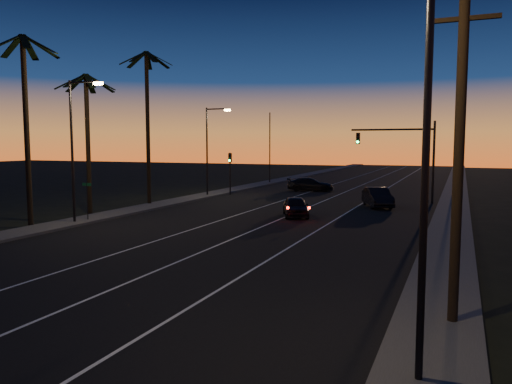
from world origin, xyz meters
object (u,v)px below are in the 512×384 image
at_px(right_car, 378,197).
at_px(cross_car, 310,184).
at_px(utility_pole, 460,136).
at_px(lead_car, 296,206).
at_px(signal_mast, 405,147).

relative_size(right_car, cross_car, 0.94).
height_order(utility_pole, cross_car, utility_pole).
distance_m(utility_pole, cross_car, 40.03).
xyz_separation_m(lead_car, cross_car, (-4.29, 18.43, 0.02)).
height_order(signal_mast, right_car, signal_mast).
bearing_deg(right_car, lead_car, -121.12).
xyz_separation_m(signal_mast, right_car, (-1.60, -4.07, -3.99)).
relative_size(utility_pole, lead_car, 2.08).
bearing_deg(cross_car, signal_mast, -33.54).
relative_size(utility_pole, cross_car, 1.89).
distance_m(utility_pole, lead_car, 21.76).
distance_m(signal_mast, cross_car, 13.12).
bearing_deg(cross_car, utility_pole, -68.05).
bearing_deg(signal_mast, cross_car, 146.46).
bearing_deg(lead_car, utility_pole, -60.21).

